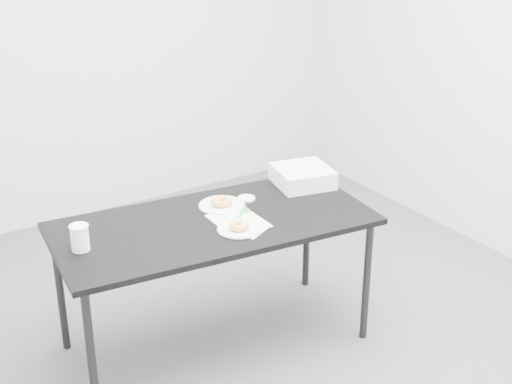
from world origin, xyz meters
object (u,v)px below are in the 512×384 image
bakery_box (302,176)px  plate_near (239,229)px  pen (242,212)px  table (214,231)px  plate_far (222,205)px  coffee_cup (80,238)px  donut_far (222,201)px  donut_near (239,226)px  scorecard (238,221)px

bakery_box → plate_near: bearing=-141.0°
pen → table: bearing=138.5°
plate_far → coffee_cup: 0.79m
table → bakery_box: bakery_box is taller
table → plate_near: bearing=-66.2°
pen → bakery_box: bearing=-26.2°
bakery_box → donut_far: bearing=-166.7°
donut_near → donut_far: bearing=75.5°
plate_far → coffee_cup: coffee_cup is taller
pen → bakery_box: 0.50m
bakery_box → pen: bearing=-151.5°
plate_far → donut_far: size_ratio=2.13×
pen → coffee_cup: bearing=133.7°
coffee_cup → pen: bearing=-4.2°
plate_far → pen: bearing=-71.1°
pen → plate_far: pen is taller
donut_far → bakery_box: 0.53m
pen → donut_near: bearing=-168.9°
table → donut_near: (0.05, -0.16, 0.08)m
donut_near → pen: bearing=53.2°
table → coffee_cup: coffee_cup is taller
coffee_cup → bakery_box: 1.31m
donut_far → plate_near: bearing=-104.5°
coffee_cup → scorecard: bearing=-9.9°
scorecard → coffee_cup: (-0.76, 0.13, 0.06)m
plate_near → coffee_cup: size_ratio=1.69×
plate_far → coffee_cup: size_ratio=1.92×
plate_near → scorecard: bearing=59.7°
donut_far → scorecard: bearing=-96.7°
donut_near → plate_far: bearing=75.5°
plate_far → plate_near: bearing=-104.5°
bakery_box → coffee_cup: bearing=-164.1°
scorecard → plate_near: 0.10m
plate_far → bakery_box: bakery_box is taller
pen → donut_far: (-0.04, 0.13, 0.02)m
scorecard → pen: bearing=47.5°
scorecard → donut_near: bearing=-119.4°
scorecard → table: bearing=145.9°
donut_near → donut_far: donut_far is taller
donut_far → bakery_box: (0.52, 0.01, 0.02)m
table → plate_near: plate_near is taller
plate_far → bakery_box: size_ratio=0.81×
table → donut_near: 0.18m
donut_near → plate_far: donut_near is taller
scorecard → bakery_box: (0.55, 0.21, 0.05)m
plate_near → donut_far: donut_far is taller
plate_far → donut_near: bearing=-104.5°
table → coffee_cup: size_ratio=13.23×
pen → plate_near: (-0.12, -0.16, -0.00)m
plate_near → bakery_box: bakery_box is taller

